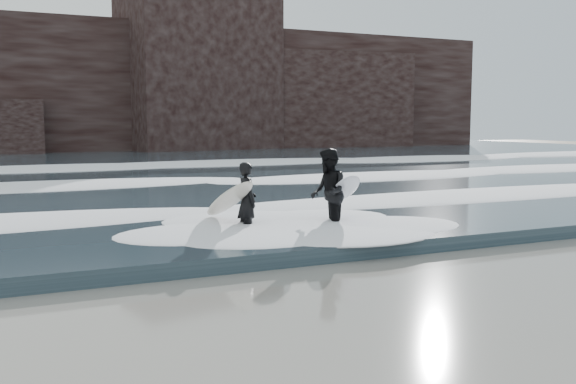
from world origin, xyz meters
The scene contains 8 objects.
ground centered at (0.00, 0.00, 0.00)m, with size 120.00×120.00×0.00m, color brown.
sea centered at (0.00, 29.00, 0.15)m, with size 90.00×52.00×0.30m, color #263640.
headland centered at (0.00, 46.00, 5.00)m, with size 70.00×9.00×10.00m, color black.
foam_near centered at (0.00, 9.00, 0.40)m, with size 60.00×3.20×0.20m, color white.
foam_mid centered at (0.00, 16.00, 0.42)m, with size 60.00×4.00×0.24m, color white.
foam_far centered at (0.00, 25.00, 0.45)m, with size 60.00×4.80×0.30m, color white.
surfer_left centered at (-1.32, 6.03, 0.84)m, with size 0.96×2.20×1.66m.
surfer_right centered at (0.53, 5.49, 0.98)m, with size 1.49×1.99×1.94m.
Camera 1 is at (-6.10, -6.84, 2.54)m, focal length 40.00 mm.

